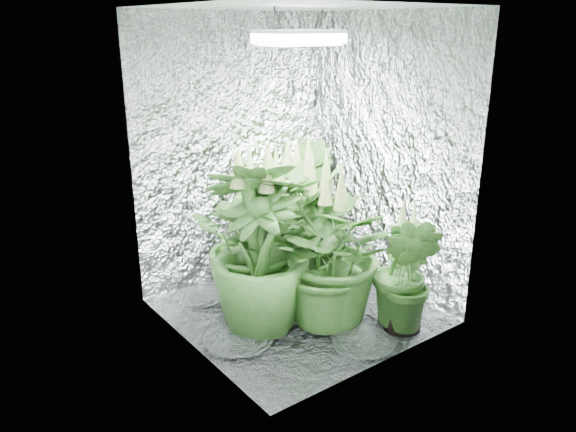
% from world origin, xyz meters
% --- Properties ---
extents(ground, '(1.60, 1.60, 0.00)m').
position_xyz_m(ground, '(0.00, 0.00, 0.00)').
color(ground, silver).
rests_on(ground, ground).
extents(walls, '(1.62, 1.62, 2.00)m').
position_xyz_m(walls, '(0.00, 0.00, 1.00)').
color(walls, silver).
rests_on(walls, ground).
extents(ceiling, '(1.60, 1.60, 0.01)m').
position_xyz_m(ceiling, '(0.00, 0.00, 2.00)').
color(ceiling, silver).
rests_on(ceiling, walls).
extents(grow_lamp, '(0.50, 0.30, 0.22)m').
position_xyz_m(grow_lamp, '(0.00, 0.00, 1.83)').
color(grow_lamp, gray).
rests_on(grow_lamp, ceiling).
extents(plant_a, '(1.16, 1.16, 1.09)m').
position_xyz_m(plant_a, '(-0.20, 0.19, 0.51)').
color(plant_a, black).
rests_on(plant_a, ground).
extents(plant_b, '(0.72, 0.72, 1.06)m').
position_xyz_m(plant_b, '(0.13, 0.64, 0.49)').
color(plant_b, black).
rests_on(plant_b, ground).
extents(plant_c, '(0.69, 0.69, 1.10)m').
position_xyz_m(plant_c, '(0.54, 0.64, 0.50)').
color(plant_c, black).
rests_on(plant_c, ground).
extents(plant_d, '(0.87, 0.87, 1.23)m').
position_xyz_m(plant_d, '(-0.35, -0.05, 0.57)').
color(plant_d, black).
rests_on(plant_d, ground).
extents(plant_e, '(0.93, 0.93, 1.10)m').
position_xyz_m(plant_e, '(0.04, -0.28, 0.52)').
color(plant_e, black).
rests_on(plant_e, ground).
extents(plant_f, '(0.76, 0.76, 1.13)m').
position_xyz_m(plant_f, '(0.13, -0.04, 0.52)').
color(plant_f, black).
rests_on(plant_f, ground).
extents(plant_g, '(0.54, 0.54, 0.86)m').
position_xyz_m(plant_g, '(0.40, -0.60, 0.39)').
color(plant_g, black).
rests_on(plant_g, ground).
extents(circulation_fan, '(0.19, 0.28, 0.34)m').
position_xyz_m(circulation_fan, '(0.61, 0.16, 0.15)').
color(circulation_fan, black).
rests_on(circulation_fan, ground).
extents(plant_label, '(0.05, 0.02, 0.08)m').
position_xyz_m(plant_label, '(0.45, -0.63, 0.30)').
color(plant_label, white).
rests_on(plant_label, plant_g).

